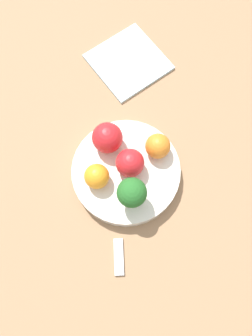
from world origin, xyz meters
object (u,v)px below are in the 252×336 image
Objects in this scene: orange_front at (97,176)px; spoon at (119,257)px; broccoli at (132,193)px; bowl at (126,172)px; apple_red at (130,163)px; apple_green at (106,138)px; orange_back at (157,145)px; napkin at (128,62)px.

spoon is at bearing 72.84° from orange_front.
bowl is at bearing -113.05° from broccoli.
broccoli is 1.40× the size of apple_red.
apple_red is 0.82× the size of spoon.
orange_front is at bearing -12.76° from bowl.
apple_green is at bearing -99.85° from broccoli.
broccoli is 0.10m from orange_back.
orange_back is 0.74× the size of spoon.
broccoli is 1.56× the size of orange_back.
apple_red is 0.92× the size of apple_green.
orange_front is 0.27m from napkin.
napkin is (-0.07, -0.20, -0.05)m from orange_back.
broccoli is at bearing -135.92° from spoon.
spoon is at bearing 37.44° from orange_back.
apple_green is at bearing 45.34° from napkin.
bowl is at bearing 91.90° from apple_green.
bowl is 2.79× the size of broccoli.
orange_back is at bearing 70.30° from napkin.
apple_green reaches higher than bowl.
bowl is 3.90× the size of apple_red.
orange_back is (-0.12, 0.01, 0.00)m from orange_front.
orange_front is at bearing 44.97° from napkin.
orange_front is at bearing -4.04° from orange_back.
spoon is at bearing 52.06° from bowl.
broccoli is 0.06m from apple_red.
apple_red is 0.24m from napkin.
orange_back is (-0.07, -0.00, 0.04)m from bowl.
broccoli reaches higher than orange_front.
apple_red is at bearing -120.82° from broccoli.
apple_red reaches higher than bowl.
bowl is at bearing 55.64° from napkin.
orange_front is (0.06, -0.01, -0.00)m from apple_red.
apple_red reaches higher than orange_back.
apple_red is at bearing 176.63° from bowl.
spoon is at bearing 54.28° from napkin.
broccoli is 0.30m from napkin.
orange_back is 0.21m from napkin.
apple_red is 0.06m from orange_front.
broccoli reaches higher than spoon.
orange_back reaches higher than spoon.
bowl is 0.15m from spoon.
broccoli is (0.02, 0.05, 0.06)m from bowl.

